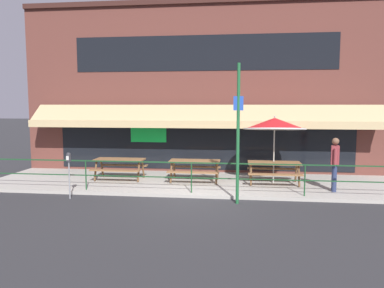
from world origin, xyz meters
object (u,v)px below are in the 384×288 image
object	(u,v)px
picnic_table_right	(274,167)
parking_meter_near	(69,161)
picnic_table_left	(120,163)
picnic_table_centre	(195,165)
pedestrian_walking	(335,161)
patio_umbrella_right	(275,124)
street_sign_pole	(238,133)

from	to	relation	value
picnic_table_right	parking_meter_near	distance (m)	6.80
picnic_table_left	picnic_table_centre	size ratio (longest dim) A/B	1.00
pedestrian_walking	parking_meter_near	distance (m)	8.28
picnic_table_left	picnic_table_right	distance (m)	5.57
picnic_table_right	patio_umbrella_right	xyz separation A→B (m)	(0.00, 0.17, 1.47)
picnic_table_centre	street_sign_pole	size ratio (longest dim) A/B	0.45
pedestrian_walking	patio_umbrella_right	bearing A→B (deg)	150.24
street_sign_pole	picnic_table_centre	bearing A→B (deg)	121.80
picnic_table_left	picnic_table_right	xyz separation A→B (m)	(5.57, -0.09, 0.00)
picnic_table_left	picnic_table_right	world-z (taller)	same
picnic_table_right	street_sign_pole	size ratio (longest dim) A/B	0.45
pedestrian_walking	street_sign_pole	bearing A→B (deg)	-153.44
picnic_table_left	picnic_table_centre	world-z (taller)	same
picnic_table_right	pedestrian_walking	distance (m)	2.03
street_sign_pole	picnic_table_right	bearing A→B (deg)	62.26
picnic_table_centre	patio_umbrella_right	distance (m)	3.15
patio_umbrella_right	picnic_table_right	bearing A→B (deg)	-90.00
parking_meter_near	street_sign_pole	size ratio (longest dim) A/B	0.35
parking_meter_near	street_sign_pole	distance (m)	5.14
parking_meter_near	picnic_table_right	bearing A→B (deg)	21.21
picnic_table_left	patio_umbrella_right	distance (m)	5.76
parking_meter_near	picnic_table_centre	bearing A→B (deg)	35.50
parking_meter_near	street_sign_pole	bearing A→B (deg)	0.67
picnic_table_right	picnic_table_left	bearing A→B (deg)	179.03
picnic_table_left	parking_meter_near	xyz separation A→B (m)	(-0.75, -2.55, 0.44)
picnic_table_left	street_sign_pole	size ratio (longest dim) A/B	0.45
picnic_table_left	street_sign_pole	distance (m)	5.16
picnic_table_left	street_sign_pole	bearing A→B (deg)	-29.99
patio_umbrella_right	picnic_table_left	bearing A→B (deg)	-179.23
picnic_table_centre	patio_umbrella_right	world-z (taller)	patio_umbrella_right
picnic_table_centre	parking_meter_near	world-z (taller)	parking_meter_near
patio_umbrella_right	parking_meter_near	world-z (taller)	patio_umbrella_right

